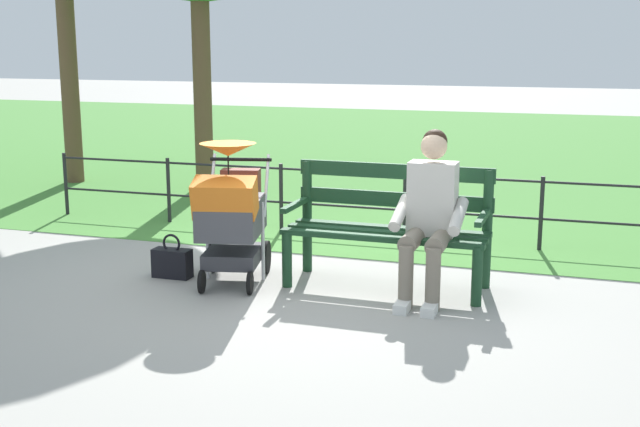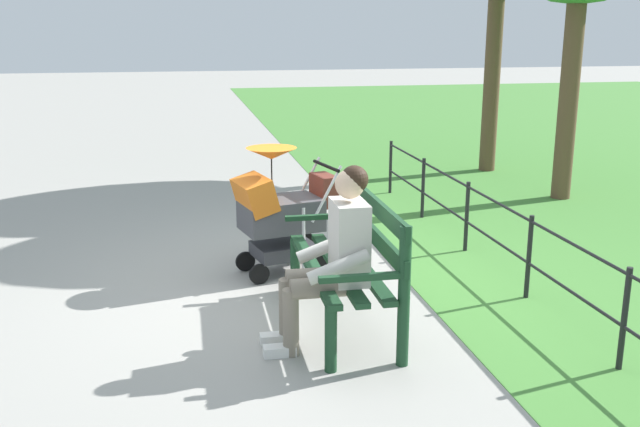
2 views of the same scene
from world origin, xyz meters
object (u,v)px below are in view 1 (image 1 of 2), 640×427
person_on_bench (429,210)px  stroller (231,212)px  handbag (172,262)px  park_bench (389,221)px

person_on_bench → stroller: (1.56, 0.14, -0.08)m
stroller → person_on_bench: bearing=-174.9°
person_on_bench → handbag: (2.11, 0.14, -0.55)m
park_bench → person_on_bench: 0.45m
park_bench → handbag: 1.83m
park_bench → person_on_bench: size_ratio=1.26×
stroller → handbag: (0.55, -0.01, -0.47)m
person_on_bench → handbag: person_on_bench is taller
park_bench → stroller: (1.20, 0.36, 0.07)m
park_bench → stroller: 1.26m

